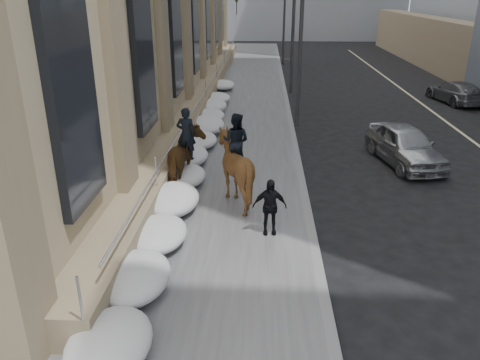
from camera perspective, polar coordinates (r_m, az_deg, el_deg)
name	(u,v)px	position (r m, az deg, el deg)	size (l,w,h in m)	color
ground	(203,297)	(10.53, -4.56, -14.00)	(140.00, 140.00, 0.00)	black
sidewalk	(233,149)	(19.45, -0.92, 3.81)	(5.00, 80.00, 0.12)	#48484B
curb	(296,150)	(19.46, 6.82, 3.66)	(0.24, 80.00, 0.12)	slate
streetlight_mid	(298,28)	(22.52, 7.04, 17.94)	(1.71, 0.24, 8.00)	#2D2D30
streetlight_far	(283,10)	(42.47, 5.21, 19.98)	(1.71, 0.24, 8.00)	#2D2D30
traffic_signal	(278,28)	(30.50, 4.67, 18.04)	(4.10, 0.22, 6.00)	#2D2D30
snow_bank	(192,154)	(17.69, -5.93, 3.19)	(1.70, 18.10, 0.76)	silver
mounted_horse_left	(186,156)	(15.43, -6.60, 2.89)	(1.13, 2.27, 2.61)	#472E15
mounted_horse_right	(234,165)	(14.12, -0.68, 1.82)	(2.23, 2.37, 2.73)	#492D15
pedestrian	(270,207)	(12.37, 3.62, -3.26)	(0.91, 0.38, 1.55)	black
car_silver	(405,145)	(18.84, 19.46, 4.06)	(1.74, 4.32, 1.47)	#9EA1A5
car_grey	(455,92)	(30.52, 24.78, 9.70)	(1.75, 4.31, 1.25)	#585A60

